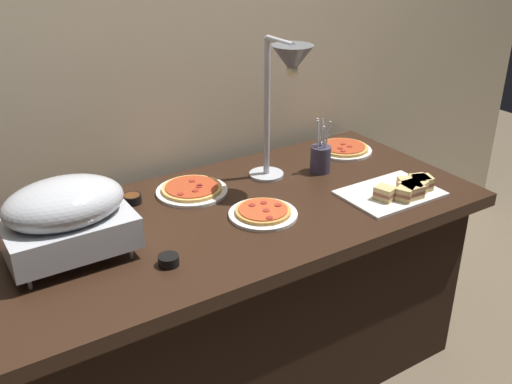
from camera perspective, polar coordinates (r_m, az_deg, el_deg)
ground_plane at (r=2.54m, az=-2.50°, el=-17.38°), size 8.00×8.00×0.00m
back_wall at (r=2.36m, az=-9.33°, el=12.34°), size 4.40×0.04×2.40m
buffet_table at (r=2.29m, az=-2.68°, el=-10.34°), size 1.90×0.84×0.76m
chafing_dish at (r=1.86m, az=-18.02°, el=-2.19°), size 0.38×0.27×0.26m
heat_lamp at (r=2.14m, az=3.01°, el=11.27°), size 0.15×0.30×0.57m
pizza_plate_front at (r=2.65m, az=8.51°, el=4.19°), size 0.25×0.25×0.03m
pizza_plate_center at (r=2.07m, az=0.70°, el=-2.04°), size 0.25×0.25×0.03m
pizza_plate_raised_stand at (r=2.25m, az=-6.27°, el=0.22°), size 0.27×0.27×0.03m
sandwich_platter at (r=2.28m, az=14.13°, el=0.22°), size 0.37×0.26×0.06m
sauce_cup_near at (r=2.20m, az=-11.99°, el=-0.63°), size 0.07×0.07×0.03m
sauce_cup_far at (r=1.81m, az=-8.52°, el=-6.57°), size 0.06×0.06×0.03m
utensil_holder at (r=2.41m, az=6.30°, el=3.31°), size 0.08×0.08×0.23m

